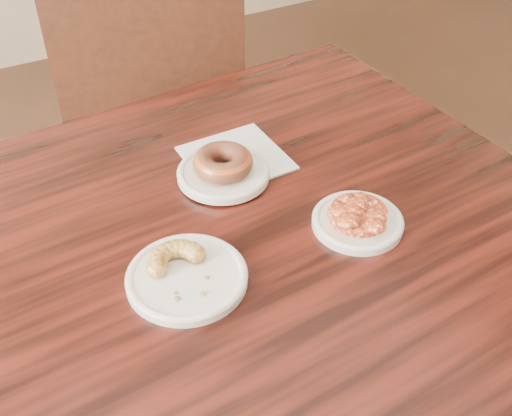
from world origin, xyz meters
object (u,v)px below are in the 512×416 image
cafe_table (271,373)px  cruller_fragment (186,268)px  glazed_donut (223,162)px  chair_far (144,107)px  apple_fritter (359,212)px

cafe_table → cruller_fragment: 0.43m
cafe_table → glazed_donut: bearing=91.0°
chair_far → apple_fritter: 1.04m
chair_far → glazed_donut: (-0.11, -0.78, 0.33)m
apple_fritter → cruller_fragment: apple_fritter is taller
cafe_table → glazed_donut: 0.44m
glazed_donut → cruller_fragment: glazed_donut is taller
cruller_fragment → cafe_table: bearing=13.4°
cruller_fragment → chair_far: bearing=74.6°
cafe_table → apple_fritter: bearing=-28.9°
cafe_table → cruller_fragment: size_ratio=9.43×
glazed_donut → chair_far: bearing=81.6°
glazed_donut → cruller_fragment: size_ratio=1.02×
cafe_table → cruller_fragment: bearing=-170.2°
chair_far → cruller_fragment: bearing=83.4°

